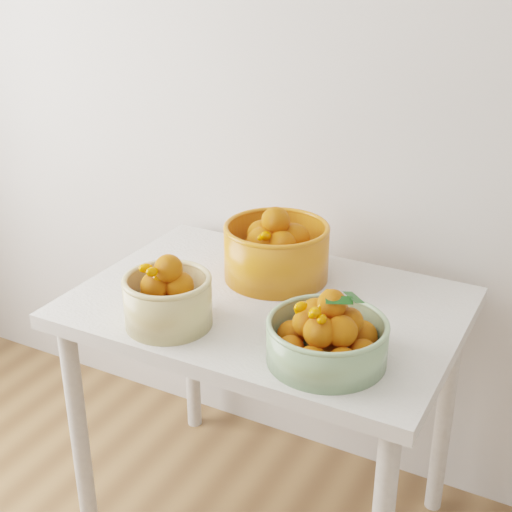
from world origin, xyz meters
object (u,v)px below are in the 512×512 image
object	(u,v)px
bowl_cream	(168,298)
bowl_orange	(276,250)
bowl_green	(327,337)
table	(267,332)

from	to	relation	value
bowl_cream	bowl_orange	world-z (taller)	bowl_orange
bowl_cream	bowl_orange	distance (m)	0.38
bowl_cream	bowl_green	size ratio (longest dim) A/B	0.90
table	bowl_orange	size ratio (longest dim) A/B	3.00
table	bowl_orange	distance (m)	0.23
table	bowl_cream	bearing A→B (deg)	-125.38
bowl_orange	bowl_green	bearing A→B (deg)	-48.43
bowl_cream	bowl_green	xyz separation A→B (m)	(0.41, 0.03, -0.01)
bowl_green	bowl_orange	distance (m)	0.44
bowl_orange	table	bearing A→B (deg)	-72.67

